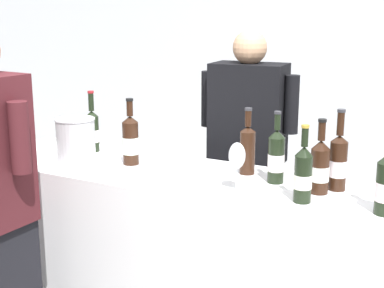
% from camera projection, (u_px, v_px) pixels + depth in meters
% --- Properties ---
extents(wall_back, '(8.00, 0.10, 2.80)m').
position_uv_depth(wall_back, '(334.00, 52.00, 4.77)').
color(wall_back, silver).
rests_on(wall_back, ground_plane).
extents(counter, '(2.30, 0.60, 1.00)m').
position_uv_depth(counter, '(190.00, 273.00, 2.75)').
color(counter, white).
rests_on(counter, ground_plane).
extents(wine_bottle_1, '(0.07, 0.07, 0.32)m').
position_uv_depth(wine_bottle_1, '(276.00, 157.00, 2.49)').
color(wine_bottle_1, black).
rests_on(wine_bottle_1, counter).
extents(wine_bottle_2, '(0.07, 0.07, 0.32)m').
position_uv_depth(wine_bottle_2, '(303.00, 174.00, 2.24)').
color(wine_bottle_2, black).
rests_on(wine_bottle_2, counter).
extents(wine_bottle_3, '(0.07, 0.07, 0.33)m').
position_uv_depth(wine_bottle_3, '(92.00, 130.00, 3.04)').
color(wine_bottle_3, black).
rests_on(wine_bottle_3, counter).
extents(wine_bottle_4, '(0.08, 0.08, 0.35)m').
position_uv_depth(wine_bottle_4, '(338.00, 162.00, 2.39)').
color(wine_bottle_4, black).
rests_on(wine_bottle_4, counter).
extents(wine_bottle_5, '(0.07, 0.07, 0.32)m').
position_uv_depth(wine_bottle_5, '(247.00, 148.00, 2.62)').
color(wine_bottle_5, black).
rests_on(wine_bottle_5, counter).
extents(wine_bottle_6, '(0.08, 0.08, 0.33)m').
position_uv_depth(wine_bottle_6, '(131.00, 140.00, 2.79)').
color(wine_bottle_6, black).
rests_on(wine_bottle_6, counter).
extents(wine_bottle_7, '(0.08, 0.08, 0.32)m').
position_uv_depth(wine_bottle_7, '(320.00, 167.00, 2.35)').
color(wine_bottle_7, black).
rests_on(wine_bottle_7, counter).
extents(wine_glass, '(0.07, 0.07, 0.21)m').
position_uv_depth(wine_glass, '(237.00, 157.00, 2.37)').
color(wine_glass, silver).
rests_on(wine_glass, counter).
extents(ice_bucket, '(0.20, 0.20, 0.23)m').
position_uv_depth(ice_bucket, '(76.00, 141.00, 2.79)').
color(ice_bucket, silver).
rests_on(ice_bucket, counter).
extents(person_server, '(0.57, 0.27, 1.65)m').
position_uv_depth(person_server, '(247.00, 178.00, 3.26)').
color(person_server, black).
rests_on(person_server, ground_plane).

